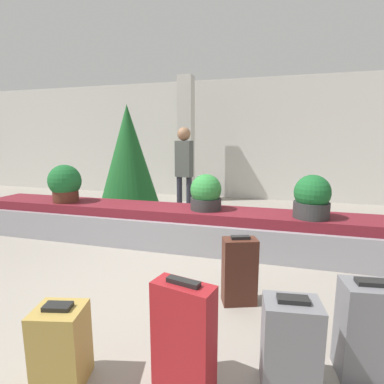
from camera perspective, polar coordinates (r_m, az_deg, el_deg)
name	(u,v)px	position (r m, az deg, el deg)	size (l,w,h in m)	color
ground_plane	(158,287)	(3.47, -6.46, -17.57)	(18.00, 18.00, 0.00)	gray
back_wall	(232,140)	(8.36, 7.69, 9.81)	(18.00, 0.06, 3.20)	beige
carousel	(192,228)	(4.57, 0.00, -6.86)	(7.41, 0.85, 0.58)	gray
pillar	(186,140)	(7.91, -1.14, 9.89)	(0.37, 0.37, 3.20)	beige
suitcase_0	(184,337)	(2.11, -1.61, -25.85)	(0.43, 0.26, 0.75)	maroon
suitcase_1	(239,271)	(3.06, 9.02, -14.64)	(0.37, 0.29, 0.69)	#472319
suitcase_2	(366,330)	(2.50, 30.24, -21.78)	(0.37, 0.29, 0.69)	slate
suitcase_3	(290,345)	(2.23, 18.20, -26.00)	(0.38, 0.30, 0.64)	slate
suitcase_4	(61,345)	(2.36, -23.67, -25.20)	(0.37, 0.34, 0.56)	#A3843D
potted_plant_0	(206,193)	(4.39, 2.66, -0.27)	(0.46, 0.46, 0.52)	#2D2D2D
potted_plant_1	(312,198)	(4.21, 21.88, -1.04)	(0.46, 0.46, 0.57)	#2D2D2D
potted_plant_2	(65,184)	(5.36, -23.04, 1.50)	(0.53, 0.53, 0.62)	#4C2319
traveler_0	(184,165)	(5.88, -1.52, 5.24)	(0.35, 0.26, 1.84)	#282833
decorated_tree	(128,157)	(6.50, -12.02, 6.61)	(1.29, 1.29, 2.32)	#4C331E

